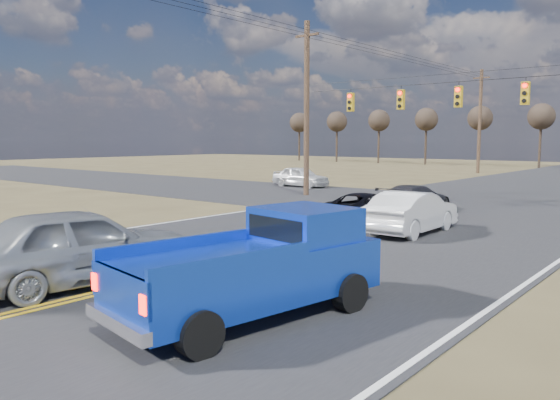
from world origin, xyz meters
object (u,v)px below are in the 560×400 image
Objects in this scene: dgrey_car_queue at (415,198)px; black_suv at (366,208)px; white_car_queue at (412,212)px; silver_suv at (79,246)px; pickup_truck at (258,267)px; cross_car_west at (301,177)px.

black_suv is at bearing 96.34° from dgrey_car_queue.
white_car_queue is 6.07m from dgrey_car_queue.
dgrey_car_queue is (0.12, 16.63, -0.29)m from silver_suv.
pickup_truck is at bearing 110.47° from black_suv.
dgrey_car_queue is at bearing -82.00° from silver_suv.
black_suv is 1.03× the size of cross_car_west.
white_car_queue is 1.08× the size of cross_car_west.
cross_car_west reaches higher than black_suv.
dgrey_car_queue is (-4.53, 15.75, -0.34)m from pickup_truck.
white_car_queue is at bearing -95.12° from silver_suv.
white_car_queue reaches higher than black_suv.
white_car_queue is at bearing -128.79° from cross_car_west.
black_suv is (0.20, 12.21, -0.30)m from silver_suv.
pickup_truck is 1.26× the size of black_suv.
cross_car_west is (-11.96, 6.96, 0.10)m from dgrey_car_queue.
pickup_truck reaches higher than white_car_queue.
pickup_truck is 1.29× the size of dgrey_car_queue.
dgrey_car_queue is (-0.09, 4.43, 0.02)m from black_suv.
pickup_truck is 10.44m from white_car_queue.
pickup_truck is at bearing -142.18° from cross_car_west.
cross_car_west is at bearing -54.93° from silver_suv.
black_suv is (-4.44, 11.33, -0.35)m from pickup_truck.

